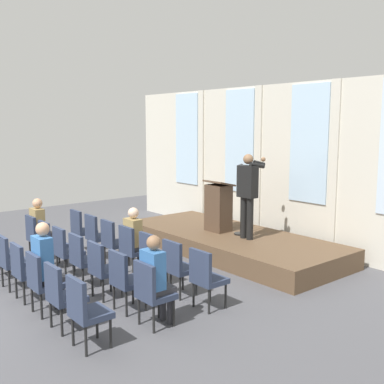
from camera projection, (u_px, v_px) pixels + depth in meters
The scene contains 29 objects.
ground_plane at pixel (9, 304), 7.24m from camera, with size 16.11×16.11×0.00m, color #4C4C51.
rear_partition at pixel (274, 163), 10.83m from camera, with size 10.51×0.14×3.71m.
stage_platform at pixel (230, 242), 10.24m from camera, with size 5.24×2.14×0.41m, color brown.
speaker at pixel (248, 190), 9.60m from camera, with size 0.50×0.69×1.79m.
mic_stand at pixel (241, 219), 10.06m from camera, with size 0.28×0.28×1.55m.
lectern at pixel (218, 207), 10.37m from camera, with size 0.60×0.48×1.16m.
chair_r0_c0 at pixel (81, 228), 10.18m from camera, with size 0.46×0.44×0.94m.
chair_r0_c1 at pixel (96, 234), 9.65m from camera, with size 0.46×0.44×0.94m.
chair_r0_c2 at pixel (113, 240), 9.12m from camera, with size 0.46×0.44×0.94m.
chair_r0_c3 at pixel (132, 247), 8.59m from camera, with size 0.46×0.44×0.94m.
audience_r0_c3 at pixel (135, 237), 8.61m from camera, with size 0.36×0.39×1.28m.
chair_r0_c4 at pixel (153, 255), 8.05m from camera, with size 0.46×0.44×0.94m.
chair_r0_c5 at pixel (178, 265), 7.52m from camera, with size 0.46×0.44×0.94m.
chair_r0_c6 at pixel (206, 275), 6.99m from camera, with size 0.46×0.44×0.94m.
chair_r1_c0 at pixel (37, 235), 9.56m from camera, with size 0.46×0.44×0.94m.
audience_r1_c0 at pixel (40, 225), 9.58m from camera, with size 0.36×0.39×1.29m.
chair_r1_c1 at pixel (50, 241), 9.02m from camera, with size 0.46×0.44×0.94m.
chair_r1_c2 at pixel (65, 249), 8.49m from camera, with size 0.46×0.44×0.94m.
chair_r1_c3 at pixel (83, 257), 7.96m from camera, with size 0.46×0.44×0.94m.
chair_r1_c4 at pixel (102, 266), 7.43m from camera, with size 0.46×0.44×0.94m.
chair_r1_c5 at pixel (125, 277), 6.89m from camera, with size 0.46×0.44×0.94m.
chair_r1_c6 at pixel (151, 290), 6.36m from camera, with size 0.46×0.44×0.94m.
audience_r1_c6 at pixel (156, 276), 6.39m from camera, with size 0.36×0.39×1.30m.
chair_r2_c2 at pixel (10, 258), 7.86m from camera, with size 0.46×0.44×0.94m.
chair_r2_c3 at pixel (25, 268), 7.33m from camera, with size 0.46×0.44×0.94m.
chair_r2_c4 at pixel (42, 279), 6.80m from camera, with size 0.46×0.44×0.94m.
audience_r2_c4 at pixel (46, 263), 6.81m from camera, with size 0.36×0.39×1.39m.
chair_r2_c5 at pixel (62, 293), 6.26m from camera, with size 0.46×0.44×0.94m.
chair_r2_c6 at pixel (85, 308), 5.73m from camera, with size 0.46×0.44×0.94m.
Camera 1 is at (7.15, -2.17, 2.80)m, focal length 43.16 mm.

